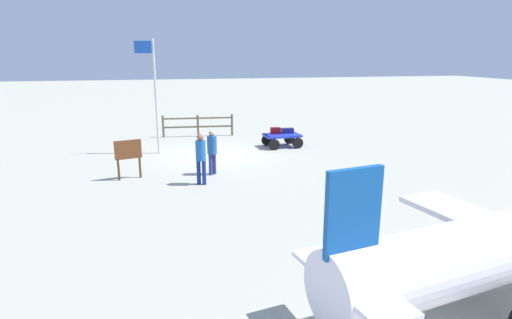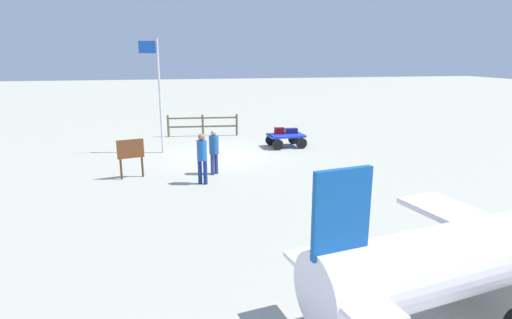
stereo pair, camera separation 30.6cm
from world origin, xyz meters
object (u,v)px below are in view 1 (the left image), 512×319
at_px(worker_trailing, 201,155).
at_px(flagpole, 154,89).
at_px(suitcase_navy, 275,131).
at_px(worker_lead, 212,149).
at_px(suitcase_maroon, 287,131).
at_px(signboard, 128,153).
at_px(luggage_cart, 282,138).

distance_m(worker_trailing, flagpole, 5.64).
distance_m(suitcase_navy, flagpole, 6.03).
height_order(suitcase_navy, worker_lead, worker_lead).
height_order(worker_lead, worker_trailing, worker_trailing).
xyz_separation_m(suitcase_maroon, signboard, (7.23, 4.12, 0.20)).
height_order(suitcase_maroon, worker_trailing, worker_trailing).
height_order(suitcase_navy, flagpole, flagpole).
distance_m(luggage_cart, suitcase_maroon, 0.53).
relative_size(worker_trailing, flagpole, 0.35).
relative_size(suitcase_navy, worker_lead, 0.31).
bearing_deg(suitcase_maroon, suitcase_navy, 4.81).
distance_m(suitcase_navy, signboard, 7.76).
distance_m(worker_lead, flagpole, 4.86).
xyz_separation_m(luggage_cart, worker_lead, (3.89, 3.99, 0.53)).
height_order(luggage_cart, worker_lead, worker_lead).
bearing_deg(flagpole, worker_lead, 116.81).
distance_m(suitcase_maroon, flagpole, 6.63).
height_order(flagpole, signboard, flagpole).
xyz_separation_m(worker_lead, flagpole, (2.01, -3.98, 1.94)).
bearing_deg(signboard, suitcase_maroon, -150.35).
bearing_deg(suitcase_navy, worker_lead, 49.07).
relative_size(suitcase_maroon, worker_trailing, 0.34).
xyz_separation_m(suitcase_maroon, suitcase_navy, (0.63, 0.05, 0.03)).
distance_m(luggage_cart, flagpole, 6.40).
relative_size(worker_lead, flagpole, 0.33).
xyz_separation_m(worker_lead, signboard, (2.98, -0.11, -0.04)).
bearing_deg(signboard, luggage_cart, -150.55).
relative_size(suitcase_maroon, suitcase_navy, 1.16).
bearing_deg(suitcase_maroon, worker_lead, 44.86).
bearing_deg(flagpole, signboard, 75.91).
bearing_deg(signboard, suitcase_navy, -148.40).
bearing_deg(suitcase_navy, flagpole, 1.95).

